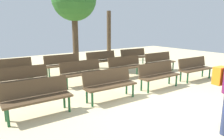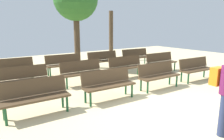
{
  "view_description": "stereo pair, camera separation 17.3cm",
  "coord_description": "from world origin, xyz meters",
  "px_view_note": "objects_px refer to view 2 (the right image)",
  "views": [
    {
      "loc": [
        -4.33,
        -3.18,
        2.16
      ],
      "look_at": [
        0.0,
        2.83,
        0.55
      ],
      "focal_mm": 33.5,
      "sensor_mm": 36.0,
      "label": 1
    },
    {
      "loc": [
        -4.19,
        -3.28,
        2.16
      ],
      "look_at": [
        0.0,
        2.83,
        0.55
      ],
      "focal_mm": 33.5,
      "sensor_mm": 36.0,
      "label": 2
    }
  ],
  "objects_px": {
    "bench_r2_c1": "(64,63)",
    "bench_r2_c3": "(136,56)",
    "bench_r0_c0": "(35,95)",
    "bench_r1_c2": "(126,65)",
    "bench_r0_c1": "(108,83)",
    "bench_r0_c3": "(196,68)",
    "bench_r1_c1": "(82,71)",
    "bench_r0_c2": "(158,74)",
    "bench_r2_c2": "(104,59)",
    "bench_r1_c0": "(22,78)",
    "bench_r1_c3": "(161,61)",
    "bench_r2_c0": "(12,68)",
    "tree_0": "(111,36)"
  },
  "relations": [
    {
      "from": "bench_r0_c2",
      "to": "bench_r1_c1",
      "type": "relative_size",
      "value": 1.0
    },
    {
      "from": "bench_r0_c3",
      "to": "bench_r0_c2",
      "type": "bearing_deg",
      "value": -179.27
    },
    {
      "from": "bench_r2_c3",
      "to": "bench_r0_c1",
      "type": "bearing_deg",
      "value": -135.89
    },
    {
      "from": "bench_r0_c1",
      "to": "bench_r1_c0",
      "type": "relative_size",
      "value": 0.99
    },
    {
      "from": "bench_r0_c1",
      "to": "bench_r1_c1",
      "type": "bearing_deg",
      "value": 89.21
    },
    {
      "from": "bench_r1_c2",
      "to": "bench_r2_c3",
      "type": "height_order",
      "value": "same"
    },
    {
      "from": "tree_0",
      "to": "bench_r0_c3",
      "type": "bearing_deg",
      "value": -90.99
    },
    {
      "from": "bench_r1_c1",
      "to": "bench_r2_c3",
      "type": "bearing_deg",
      "value": 23.28
    },
    {
      "from": "bench_r2_c1",
      "to": "bench_r2_c2",
      "type": "relative_size",
      "value": 1.01
    },
    {
      "from": "bench_r0_c0",
      "to": "bench_r1_c0",
      "type": "height_order",
      "value": "same"
    },
    {
      "from": "bench_r2_c1",
      "to": "bench_r2_c3",
      "type": "xyz_separation_m",
      "value": [
        4.03,
        -0.15,
        0.0
      ]
    },
    {
      "from": "bench_r2_c2",
      "to": "bench_r2_c3",
      "type": "bearing_deg",
      "value": -0.88
    },
    {
      "from": "bench_r0_c2",
      "to": "bench_r2_c2",
      "type": "xyz_separation_m",
      "value": [
        0.13,
        3.73,
        0.0
      ]
    },
    {
      "from": "bench_r0_c2",
      "to": "bench_r1_c3",
      "type": "xyz_separation_m",
      "value": [
        2.07,
        1.78,
        0.0
      ]
    },
    {
      "from": "bench_r0_c3",
      "to": "bench_r2_c2",
      "type": "height_order",
      "value": "same"
    },
    {
      "from": "bench_r1_c2",
      "to": "tree_0",
      "type": "distance_m",
      "value": 4.79
    },
    {
      "from": "bench_r1_c2",
      "to": "bench_r1_c1",
      "type": "bearing_deg",
      "value": 178.34
    },
    {
      "from": "bench_r0_c1",
      "to": "bench_r1_c3",
      "type": "bearing_deg",
      "value": 24.83
    },
    {
      "from": "bench_r0_c0",
      "to": "bench_r1_c2",
      "type": "relative_size",
      "value": 1.0
    },
    {
      "from": "bench_r2_c1",
      "to": "tree_0",
      "type": "relative_size",
      "value": 0.54
    },
    {
      "from": "bench_r0_c0",
      "to": "bench_r0_c3",
      "type": "xyz_separation_m",
      "value": [
        6.11,
        -0.21,
        0.0
      ]
    },
    {
      "from": "bench_r1_c3",
      "to": "bench_r2_c0",
      "type": "height_order",
      "value": "same"
    },
    {
      "from": "bench_r1_c2",
      "to": "bench_r0_c1",
      "type": "bearing_deg",
      "value": -138.77
    },
    {
      "from": "bench_r0_c0",
      "to": "bench_r1_c3",
      "type": "height_order",
      "value": "same"
    },
    {
      "from": "bench_r2_c0",
      "to": "bench_r0_c1",
      "type": "bearing_deg",
      "value": -60.96
    },
    {
      "from": "bench_r1_c1",
      "to": "bench_r1_c2",
      "type": "xyz_separation_m",
      "value": [
        2.0,
        -0.08,
        0.0
      ]
    },
    {
      "from": "bench_r0_c1",
      "to": "bench_r2_c3",
      "type": "xyz_separation_m",
      "value": [
        4.19,
        3.61,
        0.0
      ]
    },
    {
      "from": "bench_r1_c0",
      "to": "bench_r1_c3",
      "type": "bearing_deg",
      "value": 0.92
    },
    {
      "from": "bench_r0_c1",
      "to": "bench_r0_c2",
      "type": "relative_size",
      "value": 1.01
    },
    {
      "from": "bench_r0_c0",
      "to": "bench_r1_c0",
      "type": "distance_m",
      "value": 1.88
    },
    {
      "from": "bench_r0_c1",
      "to": "bench_r1_c1",
      "type": "relative_size",
      "value": 1.01
    },
    {
      "from": "bench_r0_c1",
      "to": "bench_r0_c3",
      "type": "xyz_separation_m",
      "value": [
        4.06,
        -0.12,
        0.0
      ]
    },
    {
      "from": "bench_r1_c2",
      "to": "tree_0",
      "type": "relative_size",
      "value": 0.54
    },
    {
      "from": "bench_r0_c3",
      "to": "bench_r1_c0",
      "type": "distance_m",
      "value": 6.36
    },
    {
      "from": "bench_r0_c1",
      "to": "bench_r2_c0",
      "type": "relative_size",
      "value": 1.0
    },
    {
      "from": "bench_r0_c0",
      "to": "bench_r0_c2",
      "type": "height_order",
      "value": "same"
    },
    {
      "from": "bench_r0_c3",
      "to": "bench_r1_c1",
      "type": "relative_size",
      "value": 1.01
    },
    {
      "from": "bench_r1_c0",
      "to": "bench_r2_c1",
      "type": "height_order",
      "value": "same"
    },
    {
      "from": "bench_r0_c1",
      "to": "bench_r2_c2",
      "type": "relative_size",
      "value": 1.0
    },
    {
      "from": "bench_r0_c2",
      "to": "bench_r0_c0",
      "type": "bearing_deg",
      "value": 178.7
    },
    {
      "from": "bench_r1_c1",
      "to": "bench_r2_c2",
      "type": "relative_size",
      "value": 1.0
    },
    {
      "from": "bench_r1_c0",
      "to": "bench_r1_c3",
      "type": "height_order",
      "value": "same"
    },
    {
      "from": "bench_r0_c1",
      "to": "bench_r1_c3",
      "type": "xyz_separation_m",
      "value": [
        4.1,
        1.73,
        0.0
      ]
    },
    {
      "from": "bench_r1_c0",
      "to": "bench_r0_c1",
      "type": "bearing_deg",
      "value": -42.09
    },
    {
      "from": "bench_r0_c2",
      "to": "bench_r1_c0",
      "type": "distance_m",
      "value": 4.46
    },
    {
      "from": "bench_r0_c0",
      "to": "bench_r1_c2",
      "type": "distance_m",
      "value": 4.47
    },
    {
      "from": "bench_r0_c2",
      "to": "bench_r0_c3",
      "type": "bearing_deg",
      "value": -1.36
    },
    {
      "from": "bench_r0_c2",
      "to": "bench_r1_c3",
      "type": "relative_size",
      "value": 1.0
    },
    {
      "from": "bench_r0_c3",
      "to": "bench_r2_c0",
      "type": "xyz_separation_m",
      "value": [
        -5.99,
        3.99,
        0.0
      ]
    },
    {
      "from": "bench_r2_c1",
      "to": "bench_r2_c2",
      "type": "height_order",
      "value": "same"
    }
  ]
}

